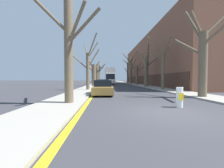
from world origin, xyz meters
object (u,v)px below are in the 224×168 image
at_px(street_tree_left_1, 88,66).
at_px(street_tree_right_2, 146,69).
at_px(street_tree_right_1, 163,65).
at_px(street_tree_right_3, 137,73).
at_px(parked_car_1, 103,85).
at_px(street_tree_right_5, 128,74).
at_px(parked_car_3, 104,83).
at_px(parked_car_0, 103,88).
at_px(double_decker_bus, 110,75).
at_px(street_tree_right_4, 131,69).
at_px(street_tree_left_4, 99,75).
at_px(parked_car_2, 104,84).
at_px(traffic_bollard, 179,97).
at_px(street_tree_left_3, 97,74).
at_px(street_tree_left_0, 69,46).
at_px(street_tree_right_0, 203,56).
at_px(street_tree_left_2, 94,74).
at_px(street_tree_left_5, 99,73).

relative_size(street_tree_left_1, street_tree_right_2, 0.95).
distance_m(street_tree_right_1, street_tree_right_3, 15.88).
xyz_separation_m(street_tree_right_1, parked_car_1, (-7.99, 0.62, -2.75)).
relative_size(street_tree_right_5, parked_car_3, 1.72).
relative_size(street_tree_right_5, parked_car_1, 1.58).
xyz_separation_m(street_tree_right_5, parked_car_0, (-8.11, -37.47, -2.71)).
bearing_deg(double_decker_bus, street_tree_right_4, -2.55).
height_order(street_tree_right_2, parked_car_3, street_tree_right_2).
distance_m(street_tree_left_4, parked_car_2, 26.67).
relative_size(parked_car_2, traffic_bollard, 3.78).
distance_m(street_tree_left_3, street_tree_right_3, 11.34).
relative_size(street_tree_right_3, parked_car_1, 1.30).
height_order(street_tree_left_1, street_tree_right_1, street_tree_left_1).
xyz_separation_m(street_tree_right_3, parked_car_1, (-7.86, -15.25, -2.21)).
xyz_separation_m(street_tree_left_0, street_tree_right_1, (9.89, 10.97, -0.03)).
bearing_deg(parked_car_3, parked_car_0, -90.00).
relative_size(street_tree_right_5, parked_car_0, 1.56).
height_order(street_tree_right_3, traffic_bollard, street_tree_right_3).
relative_size(parked_car_0, parked_car_1, 1.01).
distance_m(street_tree_left_3, street_tree_right_0, 31.56).
distance_m(street_tree_left_1, street_tree_right_4, 25.56).
height_order(street_tree_left_2, street_tree_right_3, street_tree_right_3).
distance_m(street_tree_right_1, parked_car_2, 10.32).
relative_size(street_tree_left_4, parked_car_3, 1.67).
bearing_deg(street_tree_right_4, street_tree_left_5, 116.51).
bearing_deg(street_tree_right_5, parked_car_2, -107.40).
distance_m(street_tree_left_3, traffic_bollard, 34.39).
bearing_deg(street_tree_right_1, street_tree_right_5, 89.78).
bearing_deg(street_tree_left_0, street_tree_left_2, 90.65).
bearing_deg(street_tree_left_5, street_tree_left_4, -89.05).
bearing_deg(street_tree_right_3, street_tree_left_3, 149.83).
xyz_separation_m(street_tree_left_4, parked_car_1, (1.91, -31.83, -2.26)).
bearing_deg(street_tree_right_5, street_tree_left_4, 176.42).
distance_m(street_tree_right_0, double_decker_bus, 33.01).
relative_size(street_tree_right_5, double_decker_bus, 0.68).
xyz_separation_m(street_tree_right_0, street_tree_right_3, (-0.02, 24.28, -0.44)).
relative_size(parked_car_1, traffic_bollard, 4.19).
height_order(street_tree_right_4, parked_car_3, street_tree_right_4).
bearing_deg(street_tree_left_2, double_decker_bus, 73.35).
bearing_deg(street_tree_left_2, parked_car_2, -68.42).
height_order(street_tree_left_3, parked_car_0, street_tree_left_3).
bearing_deg(parked_car_1, street_tree_right_1, -4.44).
relative_size(street_tree_left_5, street_tree_right_5, 1.22).
relative_size(street_tree_left_3, street_tree_right_2, 0.90).
relative_size(street_tree_left_0, street_tree_right_5, 0.88).
distance_m(street_tree_right_5, parked_car_0, 38.43).
bearing_deg(street_tree_left_2, street_tree_left_4, 89.34).
relative_size(street_tree_left_4, street_tree_left_5, 0.79).
bearing_deg(street_tree_right_3, street_tree_left_5, 109.72).
relative_size(street_tree_left_0, street_tree_left_3, 0.91).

